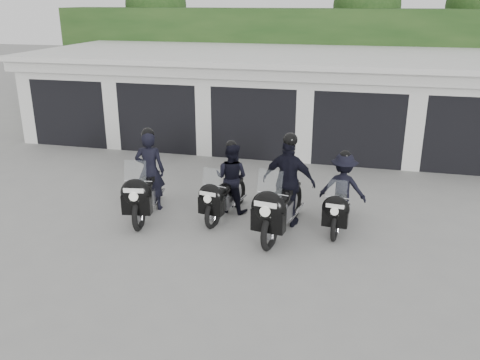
% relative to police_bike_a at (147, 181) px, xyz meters
% --- Properties ---
extents(ground, '(80.00, 80.00, 0.00)m').
position_rel_police_bike_a_xyz_m(ground, '(1.42, -0.77, -0.80)').
color(ground, gray).
rests_on(ground, ground).
extents(garage_block, '(16.40, 6.80, 2.96)m').
position_rel_police_bike_a_xyz_m(garage_block, '(1.42, 7.29, 0.63)').
color(garage_block, silver).
rests_on(garage_block, ground).
extents(background_vegetation, '(20.00, 3.90, 5.80)m').
position_rel_police_bike_a_xyz_m(background_vegetation, '(1.79, 12.15, 1.97)').
color(background_vegetation, '#1A3915').
rests_on(background_vegetation, ground).
extents(police_bike_a, '(0.91, 2.30, 2.01)m').
position_rel_police_bike_a_xyz_m(police_bike_a, '(0.00, 0.00, 0.00)').
color(police_bike_a, black).
rests_on(police_bike_a, ground).
extents(police_bike_b, '(0.94, 2.00, 1.75)m').
position_rel_police_bike_a_xyz_m(police_bike_b, '(1.78, 0.45, -0.06)').
color(police_bike_b, black).
rests_on(police_bike_b, ground).
extents(police_bike_c, '(1.26, 2.44, 2.14)m').
position_rel_police_bike_a_xyz_m(police_bike_c, '(3.17, -0.04, 0.11)').
color(police_bike_c, black).
rests_on(police_bike_c, ground).
extents(police_bike_d, '(1.06, 1.95, 1.69)m').
position_rel_police_bike_a_xyz_m(police_bike_d, '(4.31, 0.48, -0.08)').
color(police_bike_d, black).
rests_on(police_bike_d, ground).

